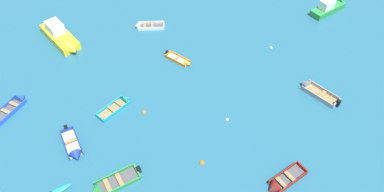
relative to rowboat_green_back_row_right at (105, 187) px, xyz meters
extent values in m
cube|color=#4C4C51|center=(0.94, 0.39, -0.14)|extent=(3.61, 2.51, 0.10)
cube|color=#288C3D|center=(1.21, -0.25, 0.01)|extent=(3.27, 1.44, 0.42)
cube|color=#288C3D|center=(0.66, 1.04, 0.01)|extent=(3.27, 1.44, 0.42)
cube|color=#288C3D|center=(2.55, 1.07, 0.01)|extent=(0.66, 1.32, 0.42)
cone|color=#288C3D|center=(-0.75, -0.31, 0.03)|extent=(1.26, 1.55, 1.34)
cube|color=#937047|center=(1.10, 0.46, 0.10)|extent=(0.82, 1.30, 0.03)
cube|color=#937047|center=(0.16, 0.07, 0.10)|extent=(0.82, 1.30, 0.03)
cube|color=black|center=(2.69, 1.13, 0.16)|extent=(0.44, 0.46, 0.58)
cube|color=#4C4C51|center=(-9.47, 9.24, -0.14)|extent=(2.87, 3.40, 0.11)
cube|color=blue|center=(-10.00, 9.61, 0.03)|extent=(2.03, 2.88, 0.45)
cube|color=blue|center=(-8.95, 8.88, 0.03)|extent=(2.03, 2.88, 0.45)
cone|color=blue|center=(-8.45, 10.72, 0.05)|extent=(1.46, 1.35, 1.23)
cube|color=#937047|center=(-9.58, 9.09, 0.12)|extent=(1.15, 0.95, 0.03)
cube|color=#937047|center=(-9.00, 9.92, 0.12)|extent=(1.15, 0.95, 0.03)
cube|color=#4C4C51|center=(14.69, -1.12, -0.14)|extent=(3.29, 2.42, 0.11)
cube|color=maroon|center=(14.96, -1.64, 0.03)|extent=(2.95, 1.58, 0.44)
cube|color=maroon|center=(14.43, -0.60, 0.03)|extent=(2.95, 1.58, 0.44)
cube|color=maroon|center=(16.15, -0.37, 0.03)|extent=(0.63, 1.07, 0.44)
cone|color=maroon|center=(13.18, -1.91, 0.05)|extent=(1.18, 1.34, 1.12)
cube|color=#937047|center=(14.85, -1.04, 0.11)|extent=(0.78, 1.08, 0.03)
cube|color=#937047|center=(14.00, -1.48, 0.11)|extent=(0.78, 1.08, 0.03)
cube|color=beige|center=(7.30, 14.47, -0.15)|extent=(2.50, 2.46, 0.09)
cube|color=orange|center=(7.62, 14.80, -0.02)|extent=(2.02, 1.96, 0.35)
cube|color=orange|center=(6.97, 14.14, -0.02)|extent=(2.02, 1.96, 0.35)
cube|color=orange|center=(6.31, 15.43, -0.02)|extent=(0.70, 0.72, 0.35)
cone|color=orange|center=(8.33, 13.47, -0.01)|extent=(1.07, 1.08, 0.89)
cube|color=#937047|center=(7.19, 14.57, 0.05)|extent=(0.78, 0.80, 0.03)
cube|color=black|center=(6.23, 15.51, 0.10)|extent=(0.35, 0.35, 0.48)
cube|color=#4C4C51|center=(4.69, 20.80, -0.15)|extent=(3.03, 1.39, 0.10)
cube|color=white|center=(4.65, 20.18, 0.00)|extent=(3.08, 0.31, 0.39)
cube|color=white|center=(4.74, 21.43, 0.00)|extent=(3.08, 0.31, 0.39)
cube|color=white|center=(6.23, 20.69, 0.00)|extent=(0.22, 1.23, 0.39)
cone|color=white|center=(3.09, 20.92, 0.02)|extent=(0.79, 1.25, 1.20)
cube|color=#937047|center=(4.85, 20.79, 0.08)|extent=(0.40, 1.14, 0.03)
cube|color=#937047|center=(3.96, 20.86, 0.08)|extent=(0.40, 1.14, 0.03)
cube|color=#99754C|center=(20.75, 7.42, -0.13)|extent=(3.01, 3.48, 0.13)
cube|color=gray|center=(20.22, 7.03, 0.06)|extent=(2.18, 2.92, 0.51)
cube|color=gray|center=(21.27, 7.80, 0.06)|extent=(2.18, 2.92, 0.51)
cube|color=gray|center=(21.80, 5.98, 0.06)|extent=(1.11, 0.87, 0.51)
cone|color=gray|center=(19.64, 8.91, 0.08)|extent=(1.49, 1.40, 1.25)
cube|color=#937047|center=(20.86, 7.27, 0.16)|extent=(1.16, 0.99, 0.03)
cube|color=black|center=(21.89, 5.86, 0.23)|extent=(0.47, 0.47, 0.71)
cube|color=yellow|center=(-5.80, 19.71, 0.25)|extent=(5.03, 6.14, 0.90)
cone|color=yellow|center=(-4.07, 17.11, 0.30)|extent=(2.11, 1.96, 1.73)
cube|color=white|center=(-6.13, 20.21, 1.27)|extent=(2.43, 2.62, 1.12)
cube|color=black|center=(-5.60, 19.41, 1.49)|extent=(1.27, 0.92, 0.49)
cube|color=#288C3D|center=(27.05, 21.13, 0.18)|extent=(5.11, 3.74, 0.74)
cone|color=#288C3D|center=(29.32, 22.35, 0.21)|extent=(1.50, 1.63, 1.32)
cube|color=white|center=(26.62, 20.89, 1.08)|extent=(2.11, 1.84, 1.07)
cube|color=black|center=(27.31, 21.27, 1.30)|extent=(0.64, 1.01, 0.47)
cube|color=beige|center=(-3.10, 4.67, -0.14)|extent=(2.07, 3.19, 0.11)
cube|color=navy|center=(-2.56, 4.87, 0.02)|extent=(1.17, 2.96, 0.42)
cube|color=navy|center=(-3.65, 4.47, 0.02)|extent=(1.17, 2.96, 0.42)
cube|color=navy|center=(-3.65, 6.14, 0.02)|extent=(1.10, 0.51, 0.42)
cone|color=navy|center=(-2.53, 3.14, 0.04)|extent=(1.29, 1.06, 1.11)
cube|color=#937047|center=(-3.16, 4.82, 0.10)|extent=(1.08, 0.67, 0.03)
cube|color=black|center=(-3.70, 6.26, 0.16)|extent=(0.38, 0.38, 0.59)
cube|color=#99754C|center=(0.47, 8.16, -0.14)|extent=(3.02, 2.80, 0.11)
cube|color=teal|center=(0.10, 8.60, 0.03)|extent=(2.46, 2.12, 0.45)
cube|color=teal|center=(0.85, 7.72, 0.03)|extent=(2.46, 2.12, 0.45)
cube|color=teal|center=(-0.74, 7.13, 0.03)|extent=(0.82, 0.94, 0.45)
cone|color=teal|center=(1.73, 9.23, 0.05)|extent=(1.27, 1.31, 1.10)
cube|color=#937047|center=(0.35, 8.05, 0.12)|extent=(0.92, 1.00, 0.03)
cube|color=#937047|center=(1.05, 8.65, 0.12)|extent=(0.92, 1.00, 0.03)
sphere|color=silver|center=(18.04, 15.16, -0.20)|extent=(0.30, 0.30, 0.30)
sphere|color=orange|center=(7.99, 1.29, -0.20)|extent=(0.42, 0.42, 0.42)
sphere|color=orange|center=(3.34, 7.49, -0.20)|extent=(0.41, 0.41, 0.41)
sphere|color=silver|center=(11.04, 5.59, -0.20)|extent=(0.31, 0.31, 0.31)
camera|label=1|loc=(5.09, -14.26, 25.61)|focal=32.89mm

